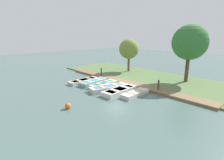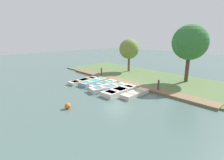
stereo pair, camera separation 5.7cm
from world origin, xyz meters
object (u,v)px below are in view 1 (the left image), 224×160
at_px(rowboat_5, 135,93).
at_px(park_tree_far_left, 129,49).
at_px(rowboat_2, 103,84).
at_px(rowboat_4, 120,91).
at_px(mooring_post_far, 158,86).
at_px(park_tree_left, 190,43).
at_px(rowboat_3, 109,88).
at_px(rowboat_1, 93,82).
at_px(mooring_post_near, 101,72).
at_px(buoy, 68,106).
at_px(rowboat_0, 84,81).

height_order(rowboat_5, park_tree_far_left, park_tree_far_left).
xyz_separation_m(rowboat_2, rowboat_4, (0.33, 2.62, 0.02)).
distance_m(mooring_post_far, park_tree_left, 6.10).
bearing_deg(rowboat_3, rowboat_4, 112.15).
distance_m(rowboat_1, rowboat_5, 5.32).
relative_size(rowboat_1, rowboat_3, 0.90).
distance_m(rowboat_3, park_tree_far_left, 9.10).
height_order(rowboat_1, rowboat_2, rowboat_1).
relative_size(mooring_post_near, park_tree_left, 0.18).
bearing_deg(mooring_post_near, rowboat_3, 57.41).
bearing_deg(park_tree_left, buoy, -10.89).
bearing_deg(buoy, rowboat_4, 179.52).
height_order(mooring_post_near, park_tree_left, park_tree_left).
xyz_separation_m(rowboat_0, park_tree_far_left, (-7.58, -0.26, 2.98)).
xyz_separation_m(rowboat_1, rowboat_2, (-0.25, 1.34, -0.02)).
xyz_separation_m(rowboat_0, rowboat_3, (-0.08, 3.99, 0.05)).
xyz_separation_m(mooring_post_near, mooring_post_far, (0.00, 8.05, 0.00)).
relative_size(rowboat_5, park_tree_far_left, 0.66).
bearing_deg(rowboat_4, buoy, -4.06).
distance_m(rowboat_1, mooring_post_far, 6.67).
height_order(rowboat_4, mooring_post_far, mooring_post_far).
xyz_separation_m(rowboat_1, park_tree_left, (-7.59, 6.37, 4.02)).
relative_size(rowboat_2, park_tree_left, 0.55).
relative_size(rowboat_0, rowboat_1, 1.08).
distance_m(rowboat_1, buoy, 6.49).
relative_size(mooring_post_far, park_tree_far_left, 0.24).
bearing_deg(rowboat_5, rowboat_0, -86.44).
bearing_deg(rowboat_3, buoy, 27.90).
bearing_deg(rowboat_0, buoy, 41.67).
bearing_deg(rowboat_5, rowboat_3, -78.40).
bearing_deg(rowboat_3, rowboat_2, -96.73).
bearing_deg(mooring_post_near, rowboat_5, 72.37).
relative_size(rowboat_4, buoy, 8.73).
distance_m(rowboat_0, mooring_post_far, 7.98).
distance_m(rowboat_0, rowboat_3, 3.99).
relative_size(rowboat_0, rowboat_5, 1.23).
distance_m(rowboat_4, rowboat_5, 1.43).
bearing_deg(rowboat_2, rowboat_5, 85.77).
bearing_deg(buoy, park_tree_left, 169.11).
bearing_deg(rowboat_2, rowboat_4, 76.16).
bearing_deg(rowboat_0, rowboat_3, 85.70).
bearing_deg(rowboat_4, rowboat_1, -94.74).
bearing_deg(rowboat_2, park_tree_left, 139.00).
height_order(mooring_post_far, park_tree_left, park_tree_left).
relative_size(rowboat_4, park_tree_left, 0.60).
bearing_deg(buoy, rowboat_0, -132.88).
distance_m(rowboat_2, mooring_post_near, 4.15).
xyz_separation_m(rowboat_2, buoy, (5.43, 2.58, 0.03)).
distance_m(rowboat_1, rowboat_4, 3.96).
distance_m(rowboat_3, rowboat_4, 1.27).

